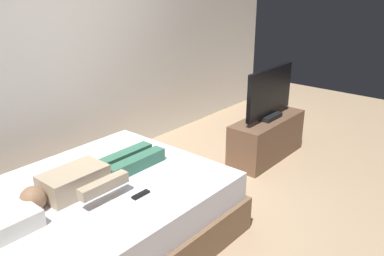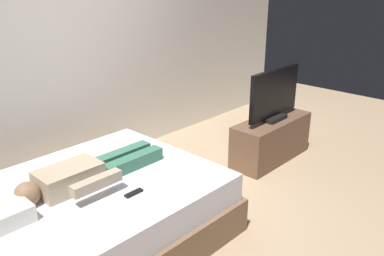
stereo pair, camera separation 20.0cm
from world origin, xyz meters
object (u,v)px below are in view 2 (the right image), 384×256
at_px(tv_stand, 271,140).
at_px(person, 85,174).
at_px(remote, 134,193).
at_px(tv, 274,96).
at_px(bed, 89,217).

bearing_deg(tv_stand, person, 175.24).
bearing_deg(remote, tv_stand, 5.39).
xyz_separation_m(person, tv_stand, (2.36, -0.20, -0.37)).
xyz_separation_m(person, remote, (0.15, -0.40, -0.07)).
bearing_deg(person, tv, -4.76).
distance_m(remote, tv, 2.23).
distance_m(bed, tv_stand, 2.39).
bearing_deg(remote, person, 110.47).
bearing_deg(tv_stand, tv, -90.00).
height_order(bed, person, person).
bearing_deg(remote, tv, 5.39).
bearing_deg(bed, tv, -3.60).
xyz_separation_m(bed, remote, (0.18, -0.36, 0.29)).
distance_m(person, tv_stand, 2.40).
distance_m(bed, remote, 0.49).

